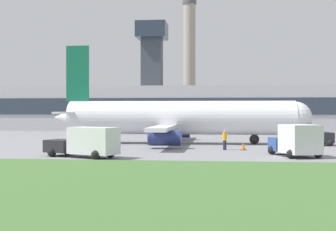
% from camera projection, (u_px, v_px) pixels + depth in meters
% --- Properties ---
extents(ground_plane, '(400.00, 400.00, 0.00)m').
position_uv_depth(ground_plane, '(178.00, 143.00, 51.27)').
color(ground_plane, gray).
extents(grass_strip, '(240.00, 37.00, 0.06)m').
position_uv_depth(grass_strip, '(78.00, 223.00, 14.99)').
color(grass_strip, '#426B33').
rests_on(grass_strip, ground_plane).
extents(terminal_building, '(89.09, 12.68, 19.86)m').
position_uv_depth(terminal_building, '(193.00, 107.00, 85.69)').
color(terminal_building, '#B2B2B7').
rests_on(terminal_building, ground_plane).
extents(smokestack_left, '(3.54, 3.54, 31.66)m').
position_uv_depth(smokestack_left, '(189.00, 62.00, 119.25)').
color(smokestack_left, gray).
rests_on(smokestack_left, ground_plane).
extents(airplane, '(28.25, 22.64, 10.84)m').
position_uv_depth(airplane, '(177.00, 118.00, 50.91)').
color(airplane, white).
rests_on(airplane, ground_plane).
extents(pushback_tug, '(3.33, 2.94, 1.86)m').
position_uv_depth(pushback_tug, '(316.00, 137.00, 48.42)').
color(pushback_tug, '#232328').
rests_on(pushback_tug, ground_plane).
extents(baggage_truck, '(6.46, 4.23, 2.35)m').
position_uv_depth(baggage_truck, '(86.00, 143.00, 35.95)').
color(baggage_truck, '#232328').
rests_on(baggage_truck, ground_plane).
extents(fuel_truck, '(3.86, 5.45, 2.53)m').
position_uv_depth(fuel_truck, '(296.00, 141.00, 36.62)').
color(fuel_truck, '#2D4C93').
rests_on(fuel_truck, ground_plane).
extents(ground_crew_person, '(0.57, 0.57, 1.81)m').
position_uv_depth(ground_crew_person, '(225.00, 140.00, 42.96)').
color(ground_crew_person, '#23283D').
rests_on(ground_crew_person, ground_plane).
extents(traffic_cone_near_nose, '(0.60, 0.60, 0.70)m').
position_uv_depth(traffic_cone_near_nose, '(243.00, 146.00, 42.87)').
color(traffic_cone_near_nose, black).
rests_on(traffic_cone_near_nose, ground_plane).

